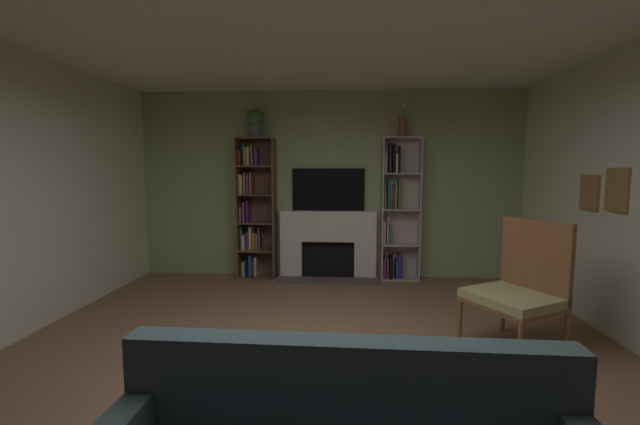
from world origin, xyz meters
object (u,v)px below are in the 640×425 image
Objects in this scene: fireplace at (328,243)px; potted_plant at (255,122)px; vase_with_flowers at (403,124)px; armchair at (520,286)px; tv at (328,189)px; bookshelf_right at (396,212)px; bookshelf_left at (253,210)px; coffee_table at (346,374)px.

fireplace is 3.70× the size of potted_plant.
vase_with_flowers reaches higher than armchair.
potted_plant is 2.14m from vase_with_flowers.
tv is 1.43m from vase_with_flowers.
potted_plant is 0.85× the size of vase_with_flowers.
armchair is (0.80, -2.28, -1.71)m from vase_with_flowers.
potted_plant reaches higher than bookshelf_right.
bookshelf_left is at bearing -175.31° from tv.
fireplace is at bearing 177.49° from vase_with_flowers.
potted_plant is 0.35× the size of armchair.
bookshelf_left is at bearing 111.47° from coffee_table.
bookshelf_left is at bearing 142.42° from armchair.
bookshelf_right is 5.05× the size of potted_plant.
tv is (0.00, 0.07, 0.81)m from fireplace.
vase_with_flowers reaches higher than bookshelf_left.
vase_with_flowers is 0.51× the size of coffee_table.
bookshelf_right is 2.46m from potted_plant.
tv is at bearing 90.00° from fireplace.
bookshelf_left is (-1.13, -0.02, 0.50)m from fireplace.
fireplace is at bearing 94.51° from coffee_table.
bookshelf_left is 3.93m from coffee_table.
vase_with_flowers reaches higher than bookshelf_right.
potted_plant is (-1.07, -0.12, 0.99)m from tv.
bookshelf_left is 3.81m from armchair.
bookshelf_left is (-1.13, -0.09, -0.31)m from tv.
bookshelf_left reaches higher than coffee_table.
bookshelf_left is 2.20× the size of coffee_table.
vase_with_flowers is (0.06, -0.05, 1.27)m from bookshelf_right.
tv reaches higher than armchair.
bookshelf_left is at bearing -178.95° from fireplace.
fireplace is at bearing 2.58° from potted_plant.
bookshelf_right is 2.20× the size of coffee_table.
vase_with_flowers reaches higher than coffee_table.
bookshelf_left is 1.79× the size of armchair.
armchair is 2.06m from coffee_table.
potted_plant is (-1.07, -0.05, 1.80)m from fireplace.
coffee_table is (1.41, -3.60, -0.68)m from bookshelf_left.
fireplace is 1.12m from bookshelf_right.
bookshelf_right is at bearing 1.43° from potted_plant.
fireplace is 2.99m from armchair.
armchair reaches higher than fireplace.
tv is 3.83m from coffee_table.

